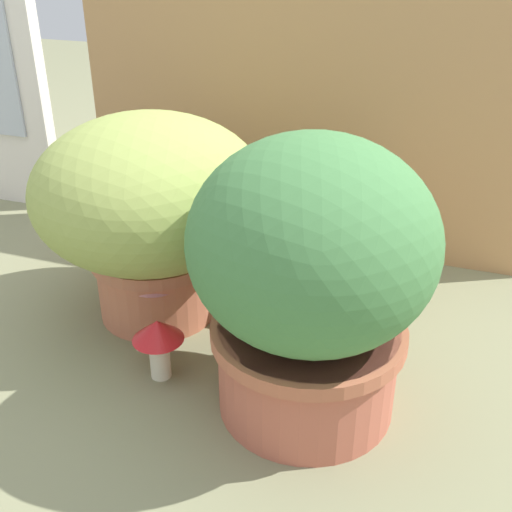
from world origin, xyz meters
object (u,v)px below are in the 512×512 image
at_px(cat, 322,254).
at_px(mushroom_ornament_pink, 154,281).
at_px(mushroom_ornament_red, 158,337).
at_px(grass_planter, 151,204).
at_px(leafy_planter, 311,275).

relative_size(cat, mushroom_ornament_pink, 2.25).
relative_size(cat, mushroom_ornament_red, 3.10).
height_order(grass_planter, leafy_planter, leafy_planter).
bearing_deg(leafy_planter, grass_planter, 154.34).
bearing_deg(cat, grass_planter, -155.67).
xyz_separation_m(cat, mushroom_ornament_red, (-0.21, -0.34, -0.04)).
bearing_deg(leafy_planter, mushroom_ornament_pink, 161.80).
bearing_deg(mushroom_ornament_pink, grass_planter, 115.21).
xyz_separation_m(cat, mushroom_ornament_pink, (-0.28, -0.21, -0.00)).
bearing_deg(grass_planter, mushroom_ornament_pink, -64.79).
relative_size(grass_planter, mushroom_ornament_pink, 2.77).
distance_m(grass_planter, mushroom_ornament_red, 0.27).
relative_size(leafy_planter, mushroom_ornament_pink, 2.88).
distance_m(grass_planter, cat, 0.37).
relative_size(grass_planter, mushroom_ornament_red, 3.82).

